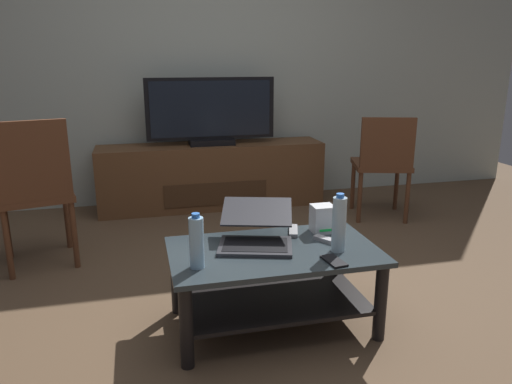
{
  "coord_description": "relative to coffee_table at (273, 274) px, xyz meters",
  "views": [
    {
      "loc": [
        -0.67,
        -2.31,
        1.31
      ],
      "look_at": [
        -0.02,
        0.3,
        0.56
      ],
      "focal_mm": 34.08,
      "sensor_mm": 36.0,
      "label": 1
    }
  ],
  "objects": [
    {
      "name": "water_bottle_near",
      "position": [
        -0.39,
        -0.12,
        0.25
      ],
      "size": [
        0.07,
        0.07,
        0.25
      ],
      "color": "#99C6E5",
      "rests_on": "coffee_table"
    },
    {
      "name": "laptop",
      "position": [
        -0.06,
        0.1,
        0.19
      ],
      "size": [
        0.46,
        0.49,
        0.18
      ],
      "color": "#333338",
      "rests_on": "coffee_table"
    },
    {
      "name": "tv_remote",
      "position": [
        0.29,
        0.02,
        0.14
      ],
      "size": [
        0.12,
        0.16,
        0.02
      ],
      "primitive_type": "cube",
      "rotation": [
        0.0,
        0.0,
        0.58
      ],
      "color": "#99999E",
      "rests_on": "coffee_table"
    },
    {
      "name": "coffee_table",
      "position": [
        0.0,
        0.0,
        0.0
      ],
      "size": [
        1.01,
        0.59,
        0.41
      ],
      "color": "#2D383D",
      "rests_on": "ground"
    },
    {
      "name": "water_bottle_far",
      "position": [
        0.29,
        -0.09,
        0.27
      ],
      "size": [
        0.07,
        0.07,
        0.29
      ],
      "color": "silver",
      "rests_on": "coffee_table"
    },
    {
      "name": "dining_chair",
      "position": [
        1.33,
        1.4,
        0.21
      ],
      "size": [
        0.55,
        0.55,
        0.86
      ],
      "color": "#59331E",
      "rests_on": "ground"
    },
    {
      "name": "soundbar_remote",
      "position": [
        0.16,
        0.2,
        0.14
      ],
      "size": [
        0.09,
        0.17,
        0.02
      ],
      "primitive_type": "cube",
      "rotation": [
        0.0,
        0.0,
        -0.31
      ],
      "color": "#99999E",
      "rests_on": "coffee_table"
    },
    {
      "name": "side_chair",
      "position": [
        -1.25,
        1.03,
        0.25
      ],
      "size": [
        0.53,
        0.53,
        0.96
      ],
      "color": "#59331E",
      "rests_on": "ground"
    },
    {
      "name": "cell_phone",
      "position": [
        0.22,
        -0.21,
        0.14
      ],
      "size": [
        0.09,
        0.15,
        0.01
      ],
      "primitive_type": "cube",
      "rotation": [
        0.0,
        0.0,
        0.14
      ],
      "color": "black",
      "rests_on": "coffee_table"
    },
    {
      "name": "media_cabinet",
      "position": [
        0.02,
        2.09,
        0.0
      ],
      "size": [
        1.98,
        0.42,
        0.57
      ],
      "color": "brown",
      "rests_on": "ground"
    },
    {
      "name": "router_box",
      "position": [
        0.32,
        0.17,
        0.2
      ],
      "size": [
        0.12,
        0.11,
        0.15
      ],
      "color": "silver",
      "rests_on": "coffee_table"
    },
    {
      "name": "ground_plane",
      "position": [
        0.06,
        0.2,
        -0.28
      ],
      "size": [
        7.68,
        7.68,
        0.0
      ],
      "primitive_type": "plane",
      "color": "brown"
    },
    {
      "name": "television",
      "position": [
        0.02,
        2.07,
        0.56
      ],
      "size": [
        1.11,
        0.2,
        0.58
      ],
      "color": "black",
      "rests_on": "media_cabinet"
    },
    {
      "name": "back_wall",
      "position": [
        0.06,
        2.41,
        1.12
      ],
      "size": [
        6.4,
        0.12,
        2.8
      ],
      "primitive_type": "cube",
      "color": "#A8B2A8",
      "rests_on": "ground"
    }
  ]
}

